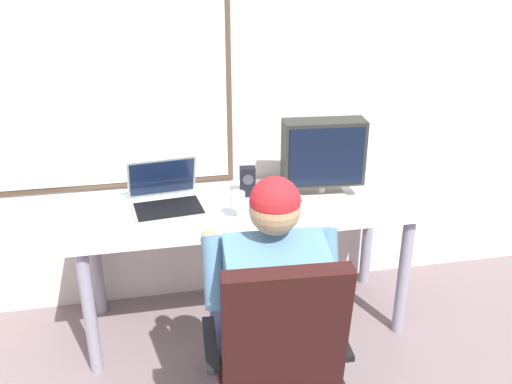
{
  "coord_description": "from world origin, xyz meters",
  "views": [
    {
      "loc": [
        -0.62,
        -0.89,
        1.98
      ],
      "look_at": [
        -0.18,
        1.29,
        0.99
      ],
      "focal_mm": 39.74,
      "sensor_mm": 36.0,
      "label": 1
    }
  ],
  "objects_px": {
    "desk": "(245,222)",
    "office_chair": "(279,354)",
    "desk_speaker": "(248,181)",
    "wine_glass": "(238,200)",
    "crt_monitor": "(323,154)",
    "laptop": "(166,194)",
    "person_seated": "(268,298)"
  },
  "relations": [
    {
      "from": "office_chair",
      "to": "wine_glass",
      "type": "relative_size",
      "value": 7.14
    },
    {
      "from": "wine_glass",
      "to": "desk_speaker",
      "type": "bearing_deg",
      "value": 69.78
    },
    {
      "from": "person_seated",
      "to": "crt_monitor",
      "type": "xyz_separation_m",
      "value": [
        0.46,
        0.74,
        0.34
      ]
    },
    {
      "from": "desk",
      "to": "office_chair",
      "type": "xyz_separation_m",
      "value": [
        -0.05,
        -0.97,
        -0.07
      ]
    },
    {
      "from": "wine_glass",
      "to": "person_seated",
      "type": "bearing_deg",
      "value": -86.86
    },
    {
      "from": "desk",
      "to": "office_chair",
      "type": "bearing_deg",
      "value": -92.72
    },
    {
      "from": "office_chair",
      "to": "wine_glass",
      "type": "bearing_deg",
      "value": 91.18
    },
    {
      "from": "desk",
      "to": "desk_speaker",
      "type": "distance_m",
      "value": 0.22
    },
    {
      "from": "laptop",
      "to": "wine_glass",
      "type": "relative_size",
      "value": 2.8
    },
    {
      "from": "laptop",
      "to": "desk_speaker",
      "type": "distance_m",
      "value": 0.44
    },
    {
      "from": "desk",
      "to": "crt_monitor",
      "type": "relative_size",
      "value": 4.04
    },
    {
      "from": "crt_monitor",
      "to": "laptop",
      "type": "height_order",
      "value": "crt_monitor"
    },
    {
      "from": "desk",
      "to": "desk_speaker",
      "type": "bearing_deg",
      "value": 72.39
    },
    {
      "from": "office_chair",
      "to": "crt_monitor",
      "type": "height_order",
      "value": "crt_monitor"
    },
    {
      "from": "desk",
      "to": "desk_speaker",
      "type": "xyz_separation_m",
      "value": [
        0.04,
        0.11,
        0.18
      ]
    },
    {
      "from": "crt_monitor",
      "to": "wine_glass",
      "type": "xyz_separation_m",
      "value": [
        -0.49,
        -0.19,
        -0.14
      ]
    },
    {
      "from": "crt_monitor",
      "to": "wine_glass",
      "type": "height_order",
      "value": "crt_monitor"
    },
    {
      "from": "crt_monitor",
      "to": "desk_speaker",
      "type": "xyz_separation_m",
      "value": [
        -0.39,
        0.08,
        -0.16
      ]
    },
    {
      "from": "desk",
      "to": "person_seated",
      "type": "relative_size",
      "value": 1.44
    },
    {
      "from": "office_chair",
      "to": "laptop",
      "type": "bearing_deg",
      "value": 108.92
    },
    {
      "from": "crt_monitor",
      "to": "laptop",
      "type": "distance_m",
      "value": 0.84
    },
    {
      "from": "wine_glass",
      "to": "office_chair",
      "type": "bearing_deg",
      "value": -88.82
    },
    {
      "from": "office_chair",
      "to": "wine_glass",
      "type": "distance_m",
      "value": 0.86
    },
    {
      "from": "office_chair",
      "to": "person_seated",
      "type": "bearing_deg",
      "value": 86.96
    },
    {
      "from": "desk",
      "to": "office_chair",
      "type": "distance_m",
      "value": 0.97
    },
    {
      "from": "person_seated",
      "to": "desk_speaker",
      "type": "height_order",
      "value": "person_seated"
    },
    {
      "from": "office_chair",
      "to": "desk_speaker",
      "type": "distance_m",
      "value": 1.11
    },
    {
      "from": "person_seated",
      "to": "laptop",
      "type": "xyz_separation_m",
      "value": [
        -0.37,
        0.78,
        0.16
      ]
    },
    {
      "from": "person_seated",
      "to": "office_chair",
      "type": "bearing_deg",
      "value": -93.04
    },
    {
      "from": "laptop",
      "to": "wine_glass",
      "type": "height_order",
      "value": "laptop"
    },
    {
      "from": "office_chair",
      "to": "crt_monitor",
      "type": "relative_size",
      "value": 2.3
    },
    {
      "from": "desk_speaker",
      "to": "desk",
      "type": "bearing_deg",
      "value": -107.61
    }
  ]
}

